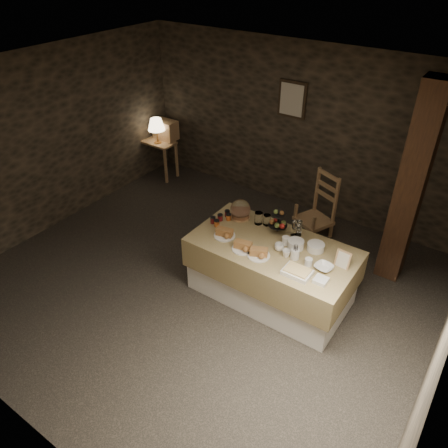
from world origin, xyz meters
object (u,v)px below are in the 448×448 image
Objects in this scene: console_table at (158,148)px; timber_column at (410,188)px; table_lamp at (156,125)px; fruit_stand at (278,222)px; chair at (317,208)px; buffet_table at (272,267)px; wine_rack at (166,130)px.

timber_column is at bearing -4.67° from console_table.
fruit_stand is at bearing -22.64° from table_lamp.
fruit_stand is at bearing -23.08° from console_table.
timber_column reaches higher than table_lamp.
chair is at bearing 166.76° from timber_column.
timber_column reaches higher than buffet_table.
console_table is at bearing 156.92° from fruit_stand.
timber_column is 1.62m from fruit_stand.
table_lamp is at bearing 153.82° from buffet_table.
buffet_table is 5.88× the size of fruit_stand.
fruit_stand is (3.21, -1.37, 0.35)m from console_table.
buffet_table is at bearing -26.54° from console_table.
fruit_stand is at bearing -65.27° from chair.
timber_column reaches higher than fruit_stand.
table_lamp is 3.19m from chair.
table_lamp is 1.07× the size of wine_rack.
table_lamp is at bearing -157.03° from chair.
timber_column reaches higher than wine_rack.
wine_rack is 3.17m from chair.
console_table is 1.53× the size of table_lamp.
timber_column is at bearing 40.10° from fruit_stand.
console_table is 4.49m from timber_column.
timber_column is (1.09, 1.30, 0.86)m from buffet_table.
buffet_table is 2.52× the size of chair.
table_lamp reaches higher than buffet_table.
buffet_table is at bearing -26.18° from table_lamp.
console_table is at bearing 175.33° from timber_column.
fruit_stand is at bearing -26.10° from wine_rack.
table_lamp is 3.43m from fruit_stand.
buffet_table is 1.59m from chair.
chair is 1.53m from timber_column.
chair is (-0.14, 1.59, -0.00)m from buffet_table.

